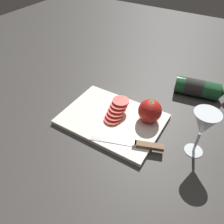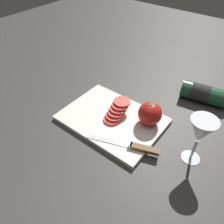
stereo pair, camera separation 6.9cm
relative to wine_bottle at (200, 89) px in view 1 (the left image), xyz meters
The scene contains 7 objects.
ground_plane 0.42m from the wine_bottle, 63.66° to the left, with size 3.00×3.00×0.00m, color #383533.
cutting_board 0.43m from the wine_bottle, 54.74° to the left, with size 0.39×0.28×0.02m.
wine_bottle is the anchor object (origin of this frame).
wine_glass 0.35m from the wine_bottle, 102.89° to the left, with size 0.08×0.08×0.18m.
whole_tomato 0.31m from the wine_bottle, 67.28° to the left, with size 0.09×0.09×0.09m.
knife 0.42m from the wine_bottle, 78.90° to the left, with size 0.25×0.11×0.01m.
tomato_slice_stack_near 0.40m from the wine_bottle, 53.63° to the left, with size 0.07×0.14×0.05m.
Camera 1 is at (-0.27, 0.50, 0.61)m, focal length 35.00 mm.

